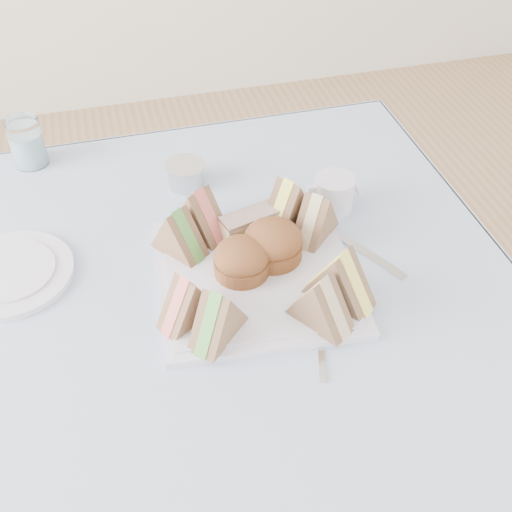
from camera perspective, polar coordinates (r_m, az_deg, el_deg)
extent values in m
cube|color=brown|center=(1.28, -3.89, -16.02)|extent=(0.90, 0.90, 0.74)
cube|color=#ABBFE2|center=(0.98, -4.90, -4.66)|extent=(1.02, 1.02, 0.01)
cube|color=silver|center=(1.01, 0.00, -1.83)|extent=(0.33, 0.33, 0.01)
cylinder|color=brown|center=(0.99, -1.31, -0.30)|extent=(0.09, 0.09, 0.06)
cylinder|color=brown|center=(1.01, 1.51, 1.20)|extent=(0.11, 0.11, 0.06)
cube|color=tan|center=(1.06, -0.58, 2.80)|extent=(0.10, 0.06, 0.05)
cylinder|color=silver|center=(1.09, -21.01, -1.49)|extent=(0.23, 0.23, 0.01)
cylinder|color=white|center=(1.31, -19.71, 9.49)|extent=(0.08, 0.08, 0.09)
cylinder|color=silver|center=(1.20, -6.24, 7.11)|extent=(0.10, 0.10, 0.04)
cube|color=silver|center=(1.08, 9.24, 0.59)|extent=(0.10, 0.17, 0.00)
cube|color=silver|center=(0.94, 5.73, -7.21)|extent=(0.05, 0.15, 0.00)
cylinder|color=silver|center=(1.14, 6.94, 5.56)|extent=(0.07, 0.07, 0.06)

